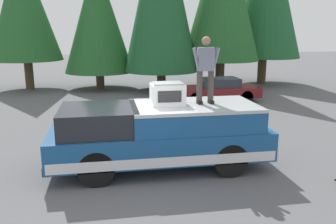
# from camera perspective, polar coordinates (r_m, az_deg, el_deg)

# --- Properties ---
(ground_plane) EXTENTS (90.00, 90.00, 0.00)m
(ground_plane) POSITION_cam_1_polar(r_m,az_deg,el_deg) (8.83, -5.87, -10.28)
(ground_plane) COLOR #565659
(pickup_truck) EXTENTS (2.01, 5.54, 1.65)m
(pickup_truck) POSITION_cam_1_polar(r_m,az_deg,el_deg) (9.06, -1.29, -3.72)
(pickup_truck) COLOR navy
(pickup_truck) RESTS_ON ground
(compressor_unit) EXTENTS (0.65, 0.84, 0.56)m
(compressor_unit) POSITION_cam_1_polar(r_m,az_deg,el_deg) (8.92, -0.09, 2.98)
(compressor_unit) COLOR white
(compressor_unit) RESTS_ON pickup_truck
(person_on_truck_bed) EXTENTS (0.29, 0.72, 1.69)m
(person_on_truck_bed) POSITION_cam_1_polar(r_m,az_deg,el_deg) (9.02, 6.08, 7.02)
(person_on_truck_bed) COLOR #423D38
(person_on_truck_bed) RESTS_ON pickup_truck
(parked_car_maroon) EXTENTS (1.64, 4.10, 1.16)m
(parked_car_maroon) POSITION_cam_1_polar(r_m,az_deg,el_deg) (17.81, 7.98, 3.58)
(parked_car_maroon) COLOR maroon
(parked_car_maroon) RESTS_ON ground
(conifer_center_right) EXTENTS (4.06, 4.06, 7.55)m
(conifer_center_right) POSITION_cam_1_polar(r_m,az_deg,el_deg) (21.75, -11.32, 14.94)
(conifer_center_right) COLOR #4C3826
(conifer_center_right) RESTS_ON ground
(conifer_right) EXTENTS (4.11, 4.11, 8.27)m
(conifer_right) POSITION_cam_1_polar(r_m,az_deg,el_deg) (22.65, -22.38, 15.98)
(conifer_right) COLOR #4C3826
(conifer_right) RESTS_ON ground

